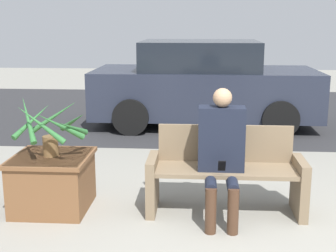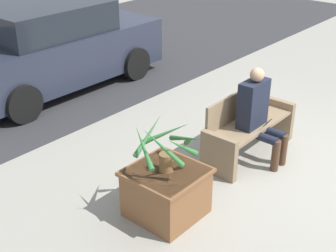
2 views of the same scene
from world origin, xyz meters
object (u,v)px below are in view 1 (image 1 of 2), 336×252
Objects in this scene: potted_plant at (51,128)px; planter_box at (53,181)px; bench at (225,172)px; person_seated at (221,148)px; parked_car at (204,84)px.

planter_box is at bearing 165.76° from potted_plant.
planter_box is 0.55m from potted_plant.
bench is 2.00× the size of planter_box.
person_seated is at bearing -3.23° from planter_box.
bench is at bearing -87.12° from parked_car.
planter_box is at bearing -110.71° from parked_car.
person_seated is 1.74m from planter_box.
planter_box is 4.40m from parked_car.
potted_plant is (-1.73, -0.07, 0.44)m from bench.
bench is 1.22× the size of person_seated.
parked_car reaches higher than person_seated.
person_seated is at bearing -3.09° from potted_plant.
parked_car is (-0.20, 4.02, 0.34)m from bench.
potted_plant is 4.37m from parked_car.
parked_car is at bearing 92.88° from bench.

